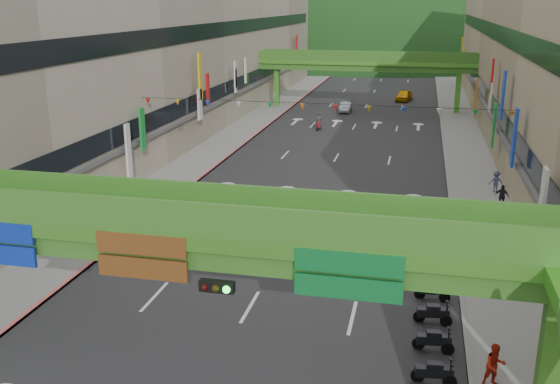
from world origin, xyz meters
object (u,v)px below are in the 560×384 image
car_silver (346,107)px  pedestrian_red (495,369)px  scooter_rider_near (195,235)px  scooter_rider_mid (238,240)px  car_yellow (404,95)px  overpass_near (220,257)px

car_silver → pedestrian_red: size_ratio=2.34×
scooter_rider_near → pedestrian_red: scooter_rider_near is taller
scooter_rider_mid → car_yellow: size_ratio=0.48×
car_silver → pedestrian_red: (11.80, -55.04, 0.18)m
scooter_rider_mid → pedestrian_red: scooter_rider_mid is taller
car_silver → car_yellow: bearing=58.3°
car_silver → pedestrian_red: pedestrian_red is taller
overpass_near → car_yellow: (3.63, 68.26, -4.48)m
scooter_rider_near → pedestrian_red: (14.41, -9.76, -0.07)m
scooter_rider_near → scooter_rider_mid: size_ratio=0.92×
scooter_rider_near → scooter_rider_mid: bearing=-15.7°
scooter_rider_mid → car_yellow: (6.58, 56.61, -0.33)m
overpass_near → scooter_rider_mid: bearing=104.2°
scooter_rider_near → car_yellow: (9.18, 55.88, -0.13)m
overpass_near → car_silver: size_ratio=7.56×
scooter_rider_near → pedestrian_red: size_ratio=1.19×
scooter_rider_near → car_yellow: size_ratio=0.44×
scooter_rider_mid → car_yellow: 57.00m
overpass_near → car_yellow: 68.50m
car_yellow → pedestrian_red: bearing=-75.8°
car_yellow → pedestrian_red: size_ratio=2.70×
scooter_rider_mid → scooter_rider_near: bearing=164.3°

